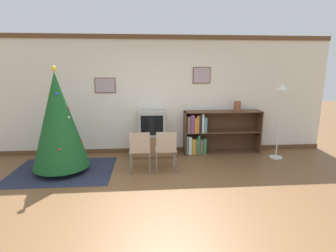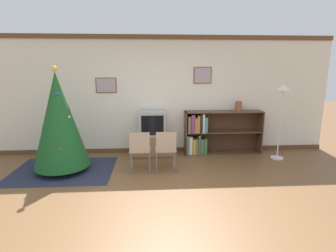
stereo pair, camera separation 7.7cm
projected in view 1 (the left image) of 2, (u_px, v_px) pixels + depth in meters
The scene contains 11 objects.
ground_plane at pixel (162, 206), 3.81m from camera, with size 24.00×24.00×0.00m, color brown.
wall_back at pixel (155, 96), 6.08m from camera, with size 8.18×0.11×2.70m.
area_rug at pixel (63, 171), 5.12m from camera, with size 1.93×1.49×0.01m.
christmas_tree at pixel (58, 121), 4.91m from camera, with size 1.04×1.04×2.01m.
tv_console at pixel (152, 145), 5.99m from camera, with size 0.91×0.52×0.49m.
television at pixel (152, 123), 5.88m from camera, with size 0.59×0.50×0.55m.
folding_chair_left at pixel (140, 149), 4.95m from camera, with size 0.40×0.40×0.82m.
folding_chair_right at pixel (166, 148), 4.99m from camera, with size 0.40×0.40×0.82m.
bookshelf at pixel (208, 133), 6.13m from camera, with size 1.79×0.36×1.00m.
vase at pixel (237, 106), 6.03m from camera, with size 0.16×0.16×0.23m.
standing_lamp at pixel (281, 102), 5.62m from camera, with size 0.28×0.28×1.64m.
Camera 1 is at (-0.18, -3.47, 1.96)m, focal length 28.00 mm.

